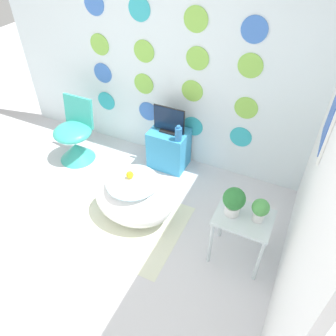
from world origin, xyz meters
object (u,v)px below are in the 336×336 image
at_px(chair, 75,141).
at_px(tv, 169,121).
at_px(vase, 178,134).
at_px(potted_plant_left, 234,201).
at_px(bathtub, 134,198).
at_px(potted_plant_right, 260,209).

height_order(chair, tv, tv).
height_order(chair, vase, chair).
bearing_deg(potted_plant_left, vase, 136.06).
relative_size(bathtub, potted_plant_right, 3.77).
xyz_separation_m(chair, vase, (1.28, 0.26, 0.32)).
xyz_separation_m(bathtub, potted_plant_right, (1.22, -0.02, 0.43)).
height_order(chair, potted_plant_right, chair).
height_order(tv, vase, tv).
height_order(potted_plant_left, potted_plant_right, potted_plant_left).
height_order(chair, potted_plant_left, potted_plant_left).
xyz_separation_m(tv, vase, (0.17, -0.11, -0.06)).
bearing_deg(potted_plant_left, bathtub, 177.44).
distance_m(vase, potted_plant_right, 1.37).
xyz_separation_m(bathtub, tv, (-0.04, 0.91, 0.39)).
bearing_deg(potted_plant_left, potted_plant_right, 5.95).
bearing_deg(potted_plant_left, tv, 137.56).
bearing_deg(tv, potted_plant_right, -36.45).
bearing_deg(vase, potted_plant_left, -43.94).
xyz_separation_m(bathtub, potted_plant_left, (1.01, -0.04, 0.46)).
distance_m(chair, potted_plant_left, 2.28).
bearing_deg(potted_plant_left, chair, 165.05).
height_order(vase, potted_plant_right, potted_plant_right).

